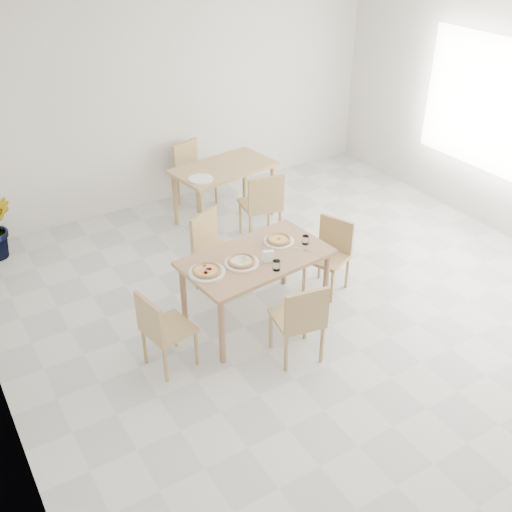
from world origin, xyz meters
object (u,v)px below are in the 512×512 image
chair_west (161,327)px  tumbler_b (305,240)px  chair_north (213,245)px  tumbler_a (276,265)px  main_table (256,264)px  plate_mushroom (242,263)px  chair_back_n (192,169)px  chair_back_s (263,203)px  plate_empty (201,179)px  napkin_holder (268,257)px  chair_south (301,318)px  plate_pepperoni (207,272)px  plate_margherita (279,241)px  pizza_margherita (279,239)px  chair_east (331,250)px  pizza_mushroom (242,261)px  pizza_pepperoni (207,270)px  second_table (224,174)px

chair_west → tumbler_b: bearing=-95.8°
chair_north → tumbler_b: bearing=-78.8°
tumbler_a → main_table: bearing=96.6°
plate_mushroom → chair_back_n: bearing=73.2°
plate_mushroom → tumbler_a: tumbler_a is taller
tumbler_a → chair_back_s: 1.85m
main_table → plate_empty: size_ratio=4.99×
tumbler_a → napkin_holder: (0.01, 0.15, 0.01)m
chair_north → tumbler_b: chair_north is taller
chair_south → tumbler_b: size_ratio=9.66×
chair_north → plate_pepperoni: chair_north is taller
chair_back_n → chair_south: bearing=-119.4°
plate_margherita → pizza_margherita: 0.02m
chair_east → chair_back_n: bearing=163.9°
chair_east → pizza_margherita: bearing=-115.6°
plate_empty → plate_margherita: bearing=-90.5°
plate_margherita → pizza_mushroom: size_ratio=1.05×
pizza_margherita → chair_back_n: size_ratio=0.31×
chair_west → tumbler_a: size_ratio=8.36×
pizza_margherita → chair_back_n: (0.31, 2.59, -0.28)m
plate_margherita → plate_pepperoni: bearing=-172.0°
chair_east → plate_mushroom: chair_east is taller
chair_east → napkin_holder: napkin_holder is taller
chair_back_s → plate_pepperoni: bearing=54.4°
main_table → chair_back_s: size_ratio=1.64×
plate_pepperoni → pizza_pepperoni: size_ratio=1.20×
plate_pepperoni → tumbler_b: tumbler_b is taller
pizza_pepperoni → main_table: bearing=1.8°
plate_mushroom → pizza_margherita: (0.52, 0.15, 0.02)m
plate_pepperoni → tumbler_a: 0.64m
plate_margherita → plate_empty: bearing=89.5°
tumbler_a → tumbler_b: bearing=25.9°
chair_east → tumbler_a: (-0.95, -0.38, 0.33)m
napkin_holder → plate_empty: bearing=97.2°
pizza_margherita → plate_pepperoni: bearing=-172.0°
pizza_margherita → napkin_holder: 0.39m
chair_south → chair_west: (-1.10, 0.56, -0.02)m
chair_east → chair_back_n: 2.63m
pizza_pepperoni → second_table: pizza_pepperoni is taller
pizza_mushroom → chair_back_s: 1.76m
pizza_pepperoni → chair_back_s: 1.97m
pizza_margherita → tumbler_b: size_ratio=3.02×
chair_back_n → plate_mushroom: bearing=-126.0°
chair_east → pizza_margherita: 0.72m
plate_pepperoni → napkin_holder: 0.59m
plate_margherita → chair_east: bearing=-2.2°
tumbler_a → second_table: 2.45m
chair_north → chair_east: size_ratio=1.07×
tumbler_a → plate_pepperoni: bearing=153.5°
plate_mushroom → plate_empty: (0.53, 1.87, 0.00)m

